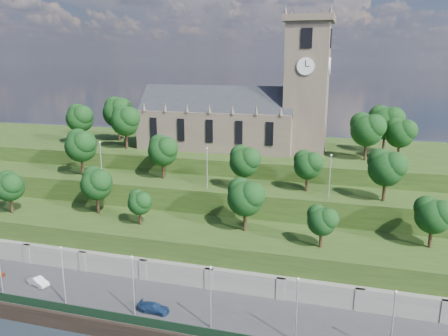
% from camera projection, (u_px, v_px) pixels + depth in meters
% --- Properties ---
extents(promenade, '(160.00, 12.00, 2.00)m').
position_uv_depth(promenade, '(161.00, 309.00, 57.61)').
color(promenade, '#2D2D30').
rests_on(promenade, ground).
extents(quay_wall, '(160.00, 0.50, 2.20)m').
position_uv_depth(quay_wall, '(140.00, 336.00, 51.93)').
color(quay_wall, black).
rests_on(quay_wall, ground).
extents(fence, '(160.00, 0.10, 1.20)m').
position_uv_depth(fence, '(142.00, 321.00, 52.18)').
color(fence, black).
rests_on(fence, promenade).
extents(retaining_wall, '(160.00, 2.10, 5.00)m').
position_uv_depth(retaining_wall, '(178.00, 278.00, 62.83)').
color(retaining_wall, slate).
rests_on(retaining_wall, ground).
extents(embankment_lower, '(160.00, 12.00, 8.00)m').
position_uv_depth(embankment_lower, '(192.00, 251.00, 68.11)').
color(embankment_lower, '#243B13').
rests_on(embankment_lower, ground).
extents(embankment_upper, '(160.00, 10.00, 12.00)m').
position_uv_depth(embankment_upper, '(213.00, 216.00, 77.91)').
color(embankment_upper, '#243B13').
rests_on(embankment_upper, ground).
extents(hilltop, '(160.00, 32.00, 15.00)m').
position_uv_depth(hilltop, '(241.00, 178.00, 97.17)').
color(hilltop, '#243B13').
rests_on(hilltop, ground).
extents(church, '(38.60, 12.35, 27.60)m').
position_uv_depth(church, '(241.00, 113.00, 89.63)').
color(church, brown).
rests_on(church, hilltop).
extents(trees_lower, '(70.68, 9.04, 8.07)m').
position_uv_depth(trees_lower, '(190.00, 196.00, 66.45)').
color(trees_lower, black).
rests_on(trees_lower, embankment_lower).
extents(trees_upper, '(59.59, 8.36, 8.71)m').
position_uv_depth(trees_upper, '(212.00, 155.00, 74.35)').
color(trees_upper, black).
rests_on(trees_upper, embankment_upper).
extents(trees_hilltop, '(72.19, 16.22, 10.12)m').
position_uv_depth(trees_hilltop, '(222.00, 119.00, 89.77)').
color(trees_hilltop, black).
rests_on(trees_hilltop, hilltop).
extents(lamp_posts_promenade, '(60.36, 0.36, 8.02)m').
position_uv_depth(lamp_posts_promenade, '(133.00, 281.00, 53.53)').
color(lamp_posts_promenade, '#B2B2B7').
rests_on(lamp_posts_promenade, promenade).
extents(lamp_posts_upper, '(40.36, 0.36, 7.09)m').
position_uv_depth(lamp_posts_upper, '(207.00, 165.00, 72.69)').
color(lamp_posts_upper, '#B2B2B7').
rests_on(lamp_posts_upper, embankment_upper).
extents(car_middle, '(3.86, 2.29, 1.20)m').
position_uv_depth(car_middle, '(38.00, 281.00, 61.70)').
color(car_middle, silver).
rests_on(car_middle, promenade).
extents(car_right, '(4.15, 1.84, 1.18)m').
position_uv_depth(car_right, '(154.00, 308.00, 55.10)').
color(car_right, '#162B4E').
rests_on(car_right, promenade).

